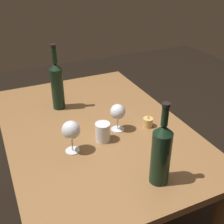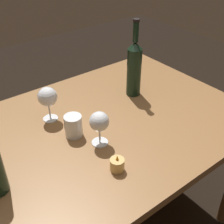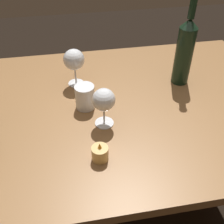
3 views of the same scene
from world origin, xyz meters
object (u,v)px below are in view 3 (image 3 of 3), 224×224
object	(u,v)px
wine_glass_left	(74,60)
votive_candle	(100,154)
wine_glass_right	(104,101)
wine_bottle	(185,50)
water_tumbler	(85,98)

from	to	relation	value
wine_glass_left	votive_candle	world-z (taller)	wine_glass_left
wine_glass_right	votive_candle	xyz separation A→B (m)	(0.04, 0.16, -0.08)
wine_bottle	votive_candle	size ratio (longest dim) A/B	5.62
wine_glass_right	wine_bottle	world-z (taller)	wine_bottle
wine_glass_left	water_tumbler	xyz separation A→B (m)	(-0.02, 0.16, -0.07)
water_tumbler	votive_candle	xyz separation A→B (m)	(-0.02, 0.26, -0.02)
wine_glass_right	water_tumbler	distance (m)	0.13
wine_glass_left	wine_glass_right	xyz separation A→B (m)	(-0.08, 0.27, -0.01)
wine_glass_right	wine_bottle	bearing A→B (deg)	-149.68
water_tumbler	wine_glass_right	bearing A→B (deg)	117.59
wine_glass_left	wine_bottle	bearing A→B (deg)	172.37
wine_bottle	water_tumbler	distance (m)	0.44
wine_glass_right	wine_glass_left	bearing A→B (deg)	-73.67
wine_glass_right	votive_candle	bearing A→B (deg)	76.58
wine_glass_right	votive_candle	size ratio (longest dim) A/B	2.15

